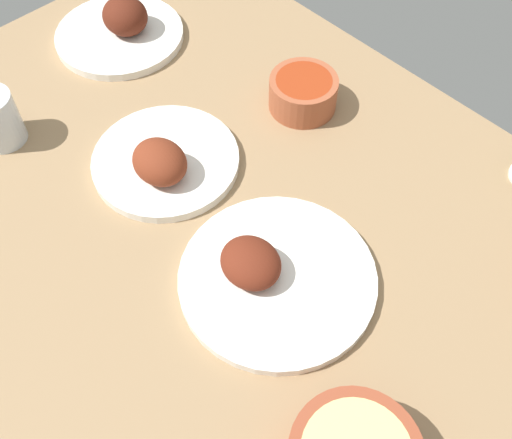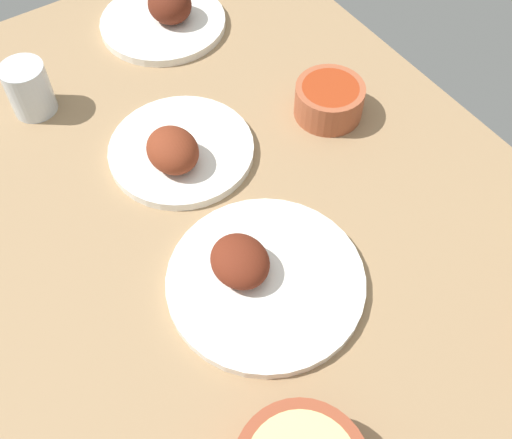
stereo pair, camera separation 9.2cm
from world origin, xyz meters
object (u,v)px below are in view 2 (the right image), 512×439
at_px(plate_center_main, 165,16).
at_px(plate_near_viewer, 179,150).
at_px(plate_far_side, 260,277).
at_px(water_tumbler, 29,89).
at_px(bowl_sauce, 329,99).

distance_m(plate_center_main, plate_near_viewer, 0.35).
distance_m(plate_far_side, water_tumbler, 0.53).
bearing_deg(plate_center_main, bowl_sauce, 17.76).
bearing_deg(plate_center_main, plate_near_viewer, -25.20).
xyz_separation_m(plate_center_main, bowl_sauce, (0.37, 0.12, 0.01)).
relative_size(plate_far_side, plate_near_viewer, 1.18).
relative_size(plate_near_viewer, water_tumbler, 2.59).
bearing_deg(plate_far_side, plate_near_viewer, 175.73).
distance_m(bowl_sauce, water_tumbler, 0.51).
relative_size(plate_center_main, plate_far_side, 0.87).
relative_size(plate_far_side, water_tumbler, 3.05).
relative_size(plate_far_side, bowl_sauce, 2.39).
distance_m(plate_center_main, bowl_sauce, 0.39).
height_order(plate_far_side, water_tumbler, water_tumbler).
height_order(plate_center_main, plate_far_side, plate_center_main).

